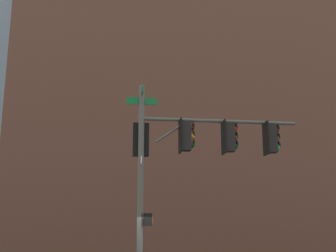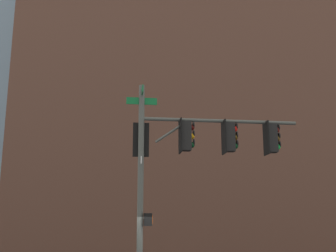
% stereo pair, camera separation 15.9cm
% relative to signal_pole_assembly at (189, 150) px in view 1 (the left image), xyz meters
% --- Properties ---
extents(signal_pole_assembly, '(5.84, 1.63, 6.90)m').
position_rel_signal_pole_assembly_xyz_m(signal_pole_assembly, '(0.00, 0.00, 0.00)').
color(signal_pole_assembly, '#4C514C').
rests_on(signal_pole_assembly, ground_plane).
extents(building_brick_nearside, '(27.80, 20.10, 40.46)m').
position_rel_signal_pole_assembly_xyz_m(building_brick_nearside, '(1.26, -28.89, 15.53)').
color(building_brick_nearside, brown).
rests_on(building_brick_nearside, ground_plane).
extents(building_glass_tower, '(22.57, 22.69, 70.99)m').
position_rel_signal_pole_assembly_xyz_m(building_glass_tower, '(26.23, -47.90, 30.79)').
color(building_glass_tower, '#7A99B2').
rests_on(building_glass_tower, ground_plane).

